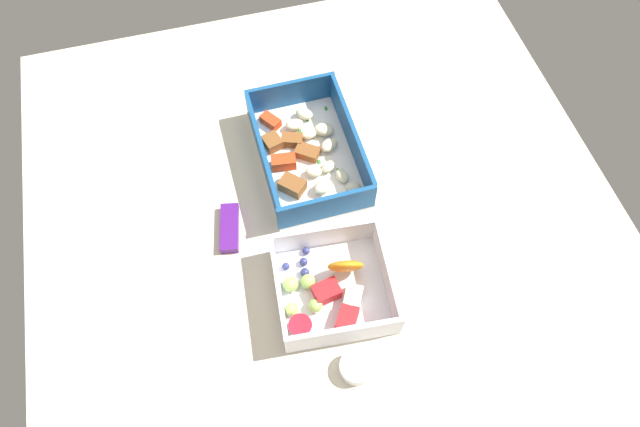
{
  "coord_description": "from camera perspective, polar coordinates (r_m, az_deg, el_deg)",
  "views": [
    {
      "loc": [
        -37.71,
        10.62,
        70.33
      ],
      "look_at": [
        -1.76,
        0.96,
        4.0
      ],
      "focal_mm": 32.14,
      "sensor_mm": 36.0,
      "label": 1
    }
  ],
  "objects": [
    {
      "name": "fruit_bowl",
      "position": [
        0.72,
        1.1,
        -7.47
      ],
      "size": [
        15.0,
        15.31,
        5.46
      ],
      "rotation": [
        0.0,
        0.0,
        -0.09
      ],
      "color": "white",
      "rests_on": "table_surface"
    },
    {
      "name": "table_surface",
      "position": [
        0.8,
        0.34,
        0.16
      ],
      "size": [
        80.0,
        80.0,
        2.0
      ],
      "primitive_type": "cube",
      "color": "beige",
      "rests_on": "ground"
    },
    {
      "name": "candy_bar",
      "position": [
        0.78,
        -9.03,
        -1.25
      ],
      "size": [
        7.33,
        3.72,
        1.2
      ],
      "primitive_type": "cube",
      "rotation": [
        0.0,
        0.0,
        -0.2
      ],
      "color": "#51197A",
      "rests_on": "table_surface"
    },
    {
      "name": "paper_cup_liner",
      "position": [
        0.7,
        3.62,
        -15.03
      ],
      "size": [
        3.97,
        3.97,
        1.72
      ],
      "primitive_type": "cylinder",
      "color": "white",
      "rests_on": "table_surface"
    },
    {
      "name": "pasta_container",
      "position": [
        0.82,
        -1.28,
        6.11
      ],
      "size": [
        21.04,
        13.78,
        5.39
      ],
      "rotation": [
        0.0,
        0.0,
        0.01
      ],
      "color": "white",
      "rests_on": "table_surface"
    }
  ]
}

